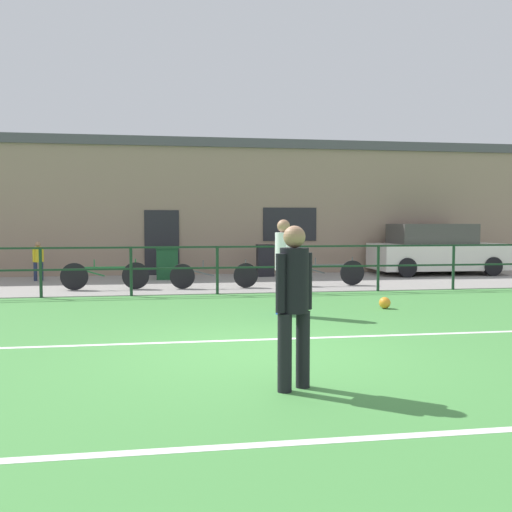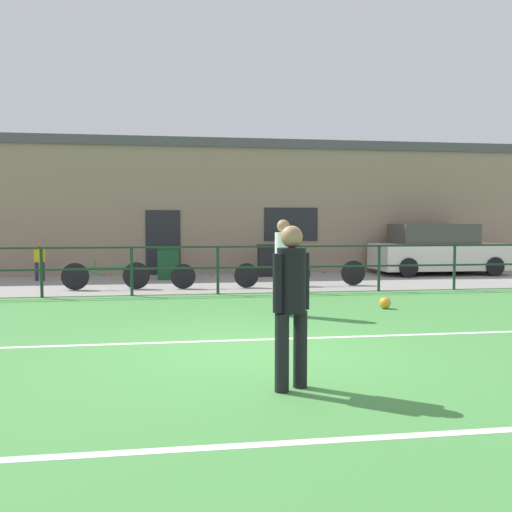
{
  "view_description": "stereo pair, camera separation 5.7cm",
  "coord_description": "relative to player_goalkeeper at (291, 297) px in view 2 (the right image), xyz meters",
  "views": [
    {
      "loc": [
        -1.13,
        -7.16,
        1.7
      ],
      "look_at": [
        0.57,
        3.71,
        1.04
      ],
      "focal_mm": 39.17,
      "sensor_mm": 36.0,
      "label": 1
    },
    {
      "loc": [
        -1.07,
        -7.17,
        1.7
      ],
      "look_at": [
        0.57,
        3.71,
        1.04
      ],
      "focal_mm": 39.17,
      "sensor_mm": 36.0,
      "label": 2
    }
  ],
  "objects": [
    {
      "name": "bicycle_parked_0",
      "position": [
        -0.11,
        8.76,
        -0.6
      ],
      "size": [
        2.26,
        0.04,
        0.73
      ],
      "color": "black",
      "rests_on": "pavement_strip"
    },
    {
      "name": "parked_car_red",
      "position": [
        7.36,
        11.58,
        -0.16
      ],
      "size": [
        4.22,
        1.93,
        1.64
      ],
      "color": "silver",
      "rests_on": "pavement_strip"
    },
    {
      "name": "ground",
      "position": [
        -0.12,
        1.68,
        -0.97
      ],
      "size": [
        60.0,
        44.0,
        0.04
      ],
      "primitive_type": "cube",
      "color": "#478C42"
    },
    {
      "name": "trash_bin_1",
      "position": [
        -1.3,
        11.25,
        -0.44
      ],
      "size": [
        0.66,
        0.56,
        0.97
      ],
      "color": "#194C28",
      "rests_on": "pavement_strip"
    },
    {
      "name": "pavement_strip",
      "position": [
        -0.12,
        10.18,
        -0.94
      ],
      "size": [
        48.0,
        5.0,
        0.02
      ],
      "primitive_type": "cube",
      "color": "gray",
      "rests_on": "ground"
    },
    {
      "name": "soccer_ball_spare",
      "position": [
        2.97,
        4.96,
        -0.84
      ],
      "size": [
        0.23,
        0.23,
        0.23
      ],
      "primitive_type": "sphere",
      "color": "orange",
      "rests_on": "ground"
    },
    {
      "name": "trash_bin_0",
      "position": [
        1.73,
        11.7,
        -0.43
      ],
      "size": [
        0.54,
        0.46,
        0.99
      ],
      "color": "black",
      "rests_on": "pavement_strip"
    },
    {
      "name": "field_line_touchline",
      "position": [
        -0.12,
        2.44,
        -0.95
      ],
      "size": [
        36.0,
        0.11,
        0.0
      ],
      "primitive_type": "cube",
      "color": "white",
      "rests_on": "ground"
    },
    {
      "name": "perimeter_fence",
      "position": [
        -0.12,
        7.68,
        -0.2
      ],
      "size": [
        36.07,
        0.07,
        1.15
      ],
      "color": "#193823",
      "rests_on": "ground"
    },
    {
      "name": "spectator_child",
      "position": [
        -4.99,
        11.36,
        -0.28
      ],
      "size": [
        0.3,
        0.2,
        1.14
      ],
      "rotation": [
        0.0,
        0.0,
        3.51
      ],
      "color": "#232D4C",
      "rests_on": "pavement_strip"
    },
    {
      "name": "player_goalkeeper",
      "position": [
        0.0,
        0.0,
        0.0
      ],
      "size": [
        0.41,
        0.29,
        1.67
      ],
      "rotation": [
        0.0,
        0.0,
        0.51
      ],
      "color": "black",
      "rests_on": "ground"
    },
    {
      "name": "player_striker",
      "position": [
        0.82,
        4.5,
        0.05
      ],
      "size": [
        0.31,
        0.46,
        1.76
      ],
      "rotation": [
        0.0,
        0.0,
        5.03
      ],
      "color": "blue",
      "rests_on": "ground"
    },
    {
      "name": "field_line_hash",
      "position": [
        -0.12,
        -1.36,
        -0.95
      ],
      "size": [
        36.0,
        0.11,
        0.0
      ],
      "primitive_type": "cube",
      "color": "white",
      "rests_on": "ground"
    },
    {
      "name": "bicycle_parked_2",
      "position": [
        -2.84,
        8.88,
        -0.58
      ],
      "size": [
        2.18,
        0.04,
        0.77
      ],
      "color": "black",
      "rests_on": "pavement_strip"
    },
    {
      "name": "bicycle_parked_1",
      "position": [
        2.85,
        8.88,
        -0.58
      ],
      "size": [
        2.18,
        0.04,
        0.76
      ],
      "color": "black",
      "rests_on": "pavement_strip"
    },
    {
      "name": "clubhouse_facade",
      "position": [
        -0.12,
        13.87,
        1.28
      ],
      "size": [
        28.0,
        2.56,
        4.44
      ],
      "color": "gray",
      "rests_on": "ground"
    }
  ]
}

